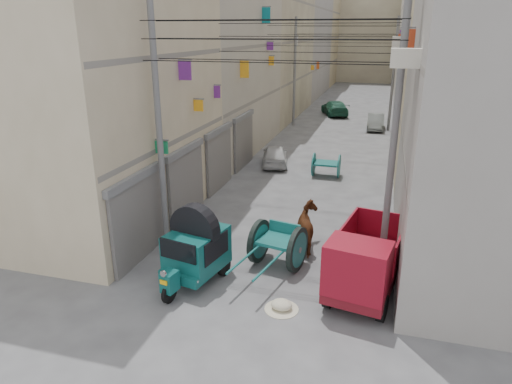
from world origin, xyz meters
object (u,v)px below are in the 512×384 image
(distant_car_grey, at_px, (376,122))
(second_cart, at_px, (326,165))
(tonga_cart, at_px, (278,244))
(feed_sack, at_px, (282,305))
(horse, at_px, (310,228))
(auto_rickshaw, at_px, (196,247))
(mini_truck, at_px, (364,267))
(distant_car_green, at_px, (335,108))
(distant_car_white, at_px, (275,155))

(distant_car_grey, bearing_deg, second_cart, -99.99)
(tonga_cart, bearing_deg, feed_sack, -62.19)
(horse, xyz_separation_m, distant_car_grey, (1.44, 21.17, -0.20))
(auto_rickshaw, xyz_separation_m, mini_truck, (4.78, 0.33, -0.10))
(auto_rickshaw, bearing_deg, tonga_cart, 47.30)
(feed_sack, bearing_deg, distant_car_grey, 86.45)
(distant_car_green, bearing_deg, distant_car_grey, 105.24)
(auto_rickshaw, bearing_deg, distant_car_green, 100.15)
(horse, bearing_deg, mini_truck, 106.44)
(tonga_cart, relative_size, distant_car_white, 1.01)
(mini_truck, distance_m, horse, 3.26)
(feed_sack, bearing_deg, auto_rickshaw, 163.85)
(mini_truck, height_order, distant_car_grey, mini_truck)
(distant_car_grey, xyz_separation_m, distant_car_green, (-3.68, 5.36, 0.06))
(auto_rickshaw, height_order, second_cart, auto_rickshaw)
(tonga_cart, relative_size, distant_car_green, 0.77)
(mini_truck, bearing_deg, tonga_cart, 166.33)
(auto_rickshaw, distance_m, feed_sack, 3.03)
(feed_sack, relative_size, distant_car_grey, 0.17)
(auto_rickshaw, height_order, distant_car_grey, auto_rickshaw)
(second_cart, xyz_separation_m, horse, (0.55, -8.32, 0.13))
(mini_truck, xyz_separation_m, distant_car_green, (-4.15, 29.16, -0.35))
(mini_truck, bearing_deg, auto_rickshaw, -165.74)
(mini_truck, relative_size, second_cart, 2.84)
(feed_sack, distance_m, distant_car_grey, 24.98)
(mini_truck, xyz_separation_m, distant_car_grey, (-0.47, 23.80, -0.41))
(auto_rickshaw, bearing_deg, second_cart, 89.78)
(second_cart, bearing_deg, distant_car_green, 95.59)
(feed_sack, height_order, distant_car_grey, distant_car_grey)
(mini_truck, height_order, distant_car_green, mini_truck)
(auto_rickshaw, height_order, distant_car_green, auto_rickshaw)
(mini_truck, xyz_separation_m, feed_sack, (-2.01, -1.13, -0.83))
(auto_rickshaw, bearing_deg, distant_car_grey, 91.25)
(second_cart, relative_size, distant_car_white, 0.41)
(auto_rickshaw, height_order, mini_truck, mini_truck)
(second_cart, bearing_deg, mini_truck, -77.03)
(horse, distance_m, distant_car_grey, 21.22)
(tonga_cart, bearing_deg, distant_car_grey, 96.23)
(second_cart, relative_size, distant_car_green, 0.31)
(mini_truck, distance_m, distant_car_green, 29.46)
(feed_sack, bearing_deg, mini_truck, 29.33)
(distant_car_white, bearing_deg, feed_sack, 91.21)
(second_cart, height_order, distant_car_grey, second_cart)
(tonga_cart, distance_m, distant_car_white, 11.51)
(distant_car_white, height_order, distant_car_grey, distant_car_grey)
(feed_sack, bearing_deg, second_cart, 92.13)
(mini_truck, relative_size, distant_car_white, 1.17)
(auto_rickshaw, distance_m, horse, 4.13)
(tonga_cart, distance_m, horse, 1.63)
(auto_rickshaw, distance_m, tonga_cart, 2.61)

